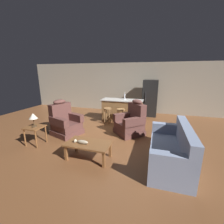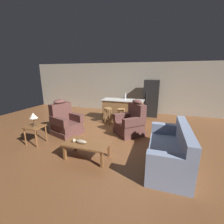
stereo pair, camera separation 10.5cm
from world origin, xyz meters
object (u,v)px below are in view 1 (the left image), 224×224
(couch, at_px, (172,150))
(kitchen_island, at_px, (122,110))
(coffee_table, at_px, (88,145))
(table_lamp, at_px, (33,117))
(bar_stool_middle, at_px, (121,114))
(bar_stool_left, at_px, (108,113))
(bottle_tall_green, at_px, (125,96))
(refrigerator, at_px, (150,98))
(recliner_near_island, at_px, (131,122))
(end_table, at_px, (35,130))
(fish_figurine, at_px, (81,142))
(recliner_near_lamp, at_px, (65,122))
(bar_stool_right, at_px, (134,115))

(couch, bearing_deg, kitchen_island, -57.37)
(coffee_table, relative_size, table_lamp, 2.68)
(kitchen_island, xyz_separation_m, bar_stool_middle, (0.09, -0.63, -0.01))
(bar_stool_left, height_order, bottle_tall_green, bottle_tall_green)
(refrigerator, bearing_deg, bottle_tall_green, -134.02)
(couch, relative_size, bottle_tall_green, 6.11)
(table_lamp, relative_size, kitchen_island, 0.23)
(bar_stool_left, xyz_separation_m, bottle_tall_green, (0.54, 0.76, 0.60))
(coffee_table, height_order, kitchen_island, kitchen_island)
(recliner_near_island, relative_size, table_lamp, 2.93)
(recliner_near_island, height_order, end_table, recliner_near_island)
(fish_figurine, height_order, kitchen_island, kitchen_island)
(bar_stool_middle, bearing_deg, bottle_tall_green, 91.43)
(coffee_table, xyz_separation_m, bar_stool_middle, (0.16, 2.64, 0.11))
(recliner_near_lamp, bearing_deg, refrigerator, 69.60)
(bar_stool_right, xyz_separation_m, refrigerator, (0.46, 1.83, 0.41))
(table_lamp, distance_m, bottle_tall_green, 3.74)
(coffee_table, relative_size, end_table, 1.96)
(recliner_near_lamp, distance_m, bar_stool_middle, 2.17)
(bar_stool_right, relative_size, refrigerator, 0.39)
(fish_figurine, xyz_separation_m, refrigerator, (1.32, 4.54, 0.42))
(recliner_near_island, height_order, kitchen_island, recliner_near_island)
(bar_stool_right, xyz_separation_m, bottle_tall_green, (-0.58, 0.76, 0.60))
(kitchen_island, height_order, bottle_tall_green, bottle_tall_green)
(table_lamp, xyz_separation_m, refrigerator, (2.99, 4.26, 0.01))
(coffee_table, distance_m, end_table, 1.86)
(kitchen_island, bearing_deg, fish_figurine, -93.56)
(coffee_table, bearing_deg, couch, 11.27)
(end_table, bearing_deg, table_lamp, -40.80)
(fish_figurine, height_order, table_lamp, table_lamp)
(recliner_near_lamp, relative_size, bottle_tall_green, 3.84)
(bar_stool_middle, bearing_deg, bar_stool_left, 180.00)
(couch, xyz_separation_m, bottle_tall_green, (-1.81, 3.01, 0.73))
(kitchen_island, distance_m, bar_stool_left, 0.78)
(fish_figurine, xyz_separation_m, bar_stool_right, (0.86, 2.71, 0.01))
(coffee_table, height_order, recliner_near_island, recliner_near_island)
(refrigerator, bearing_deg, couch, -79.19)
(bar_stool_middle, bearing_deg, kitchen_island, 98.35)
(couch, relative_size, recliner_near_island, 1.59)
(table_lamp, bearing_deg, end_table, 139.20)
(bar_stool_left, distance_m, bottle_tall_green, 1.11)
(bar_stool_left, relative_size, bar_stool_right, 1.00)
(couch, distance_m, recliner_near_island, 1.94)
(end_table, xyz_separation_m, bottle_tall_green, (1.98, 3.17, 0.61))
(fish_figurine, xyz_separation_m, recliner_near_island, (0.86, 1.96, -0.04))
(bar_stool_right, bearing_deg, refrigerator, 76.02)
(recliner_near_lamp, height_order, table_lamp, recliner_near_lamp)
(bar_stool_middle, distance_m, bar_stool_right, 0.56)
(coffee_table, xyz_separation_m, refrigerator, (1.17, 4.47, 0.52))
(table_lamp, distance_m, bar_stool_left, 2.84)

